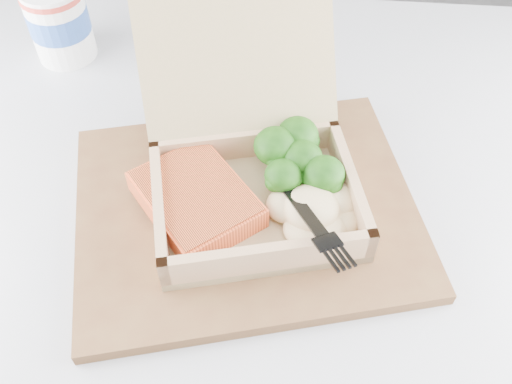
{
  "coord_description": "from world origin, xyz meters",
  "views": [
    {
      "loc": [
        -0.22,
        -0.03,
        1.25
      ],
      "look_at": [
        -0.23,
        0.33,
        0.81
      ],
      "focal_mm": 40.0,
      "sensor_mm": 36.0,
      "label": 1
    }
  ],
  "objects_px": {
    "cafe_table": "(253,321)",
    "takeout_container": "(250,155)",
    "paper_cup": "(59,20)",
    "serving_tray": "(246,209)"
  },
  "relations": [
    {
      "from": "takeout_container",
      "to": "paper_cup",
      "type": "bearing_deg",
      "value": 126.58
    },
    {
      "from": "serving_tray",
      "to": "paper_cup",
      "type": "bearing_deg",
      "value": 132.75
    },
    {
      "from": "takeout_container",
      "to": "paper_cup",
      "type": "distance_m",
      "value": 0.35
    },
    {
      "from": "takeout_container",
      "to": "paper_cup",
      "type": "relative_size",
      "value": 2.78
    },
    {
      "from": "cafe_table",
      "to": "paper_cup",
      "type": "height_order",
      "value": "paper_cup"
    },
    {
      "from": "takeout_container",
      "to": "cafe_table",
      "type": "bearing_deg",
      "value": -97.08
    },
    {
      "from": "cafe_table",
      "to": "takeout_container",
      "type": "relative_size",
      "value": 3.45
    },
    {
      "from": "cafe_table",
      "to": "paper_cup",
      "type": "bearing_deg",
      "value": 130.81
    },
    {
      "from": "cafe_table",
      "to": "paper_cup",
      "type": "xyz_separation_m",
      "value": [
        -0.26,
        0.3,
        0.25
      ]
    },
    {
      "from": "cafe_table",
      "to": "serving_tray",
      "type": "height_order",
      "value": "serving_tray"
    }
  ]
}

